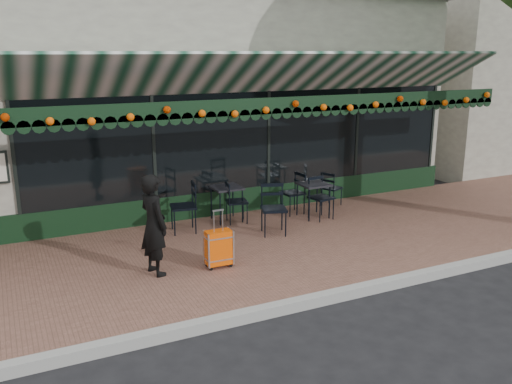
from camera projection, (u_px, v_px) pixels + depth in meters
name	position (u px, v px, depth m)	size (l,w,h in m)	color
ground	(308.00, 304.00, 7.45)	(80.00, 80.00, 0.00)	black
sidewalk	(247.00, 252.00, 9.18)	(18.00, 4.00, 0.15)	brown
curb	(311.00, 301.00, 7.36)	(18.00, 0.16, 0.15)	#9E9E99
restaurant_building	(150.00, 96.00, 13.71)	(12.00, 9.60, 4.50)	gray
neighbor_building_right	(507.00, 79.00, 19.28)	(12.00, 8.00, 4.80)	#B7B5A1
woman	(154.00, 225.00, 7.91)	(0.55, 0.36, 1.52)	black
suitcase	(219.00, 248.00, 8.27)	(0.40, 0.23, 0.91)	#EE5107
cafe_table_a	(314.00, 187.00, 10.72)	(0.56, 0.56, 0.69)	black
cafe_table_b	(227.00, 190.00, 10.47)	(0.56, 0.56, 0.68)	black
chair_a_left	(292.00, 193.00, 10.99)	(0.42, 0.42, 0.85)	black
chair_a_right	(332.00, 188.00, 11.57)	(0.38, 0.38, 0.76)	black
chair_a_front	(321.00, 198.00, 10.64)	(0.42, 0.42, 0.84)	black
chair_b_left	(183.00, 207.00, 9.86)	(0.47, 0.47, 0.93)	black
chair_b_right	(237.00, 202.00, 10.42)	(0.41, 0.41, 0.81)	black
chair_b_front	(274.00, 210.00, 9.74)	(0.46, 0.46, 0.92)	black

